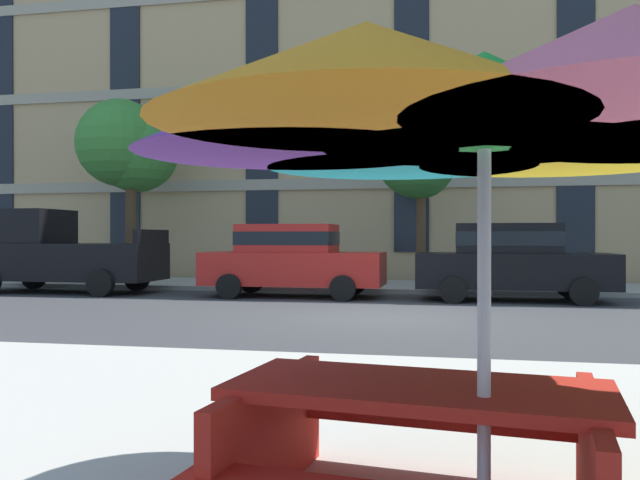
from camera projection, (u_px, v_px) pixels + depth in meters
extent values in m
plane|color=#38383A|center=(381.00, 317.00, 12.01)|extent=(120.00, 120.00, 0.00)
cube|color=#9E998E|center=(407.00, 287.00, 18.67)|extent=(56.00, 3.60, 0.12)
cube|color=tan|center=(421.00, 37.00, 26.66)|extent=(44.30, 12.00, 19.20)
cube|color=#9E937F|center=(411.00, 182.00, 20.77)|extent=(43.41, 0.08, 0.36)
cube|color=#9E937F|center=(411.00, 81.00, 20.76)|extent=(43.41, 0.08, 0.36)
cube|color=black|center=(65.00, 262.00, 17.37)|extent=(5.10, 1.90, 0.96)
cube|color=black|center=(28.00, 227.00, 17.58)|extent=(1.90, 1.75, 0.90)
cube|color=black|center=(152.00, 237.00, 16.87)|extent=(0.16, 1.75, 0.36)
cylinder|color=black|center=(137.00, 278.00, 17.99)|extent=(0.68, 0.22, 0.68)
cylinder|color=black|center=(101.00, 283.00, 16.12)|extent=(0.68, 0.22, 0.68)
cylinder|color=black|center=(34.00, 277.00, 18.61)|extent=(0.68, 0.22, 0.68)
cube|color=#B21E19|center=(294.00, 268.00, 16.13)|extent=(4.40, 1.76, 0.80)
cube|color=#B21E19|center=(288.00, 238.00, 16.16)|extent=(2.30, 1.55, 0.68)
cube|color=black|center=(288.00, 238.00, 16.16)|extent=(2.32, 1.57, 0.32)
cylinder|color=black|center=(354.00, 283.00, 16.73)|extent=(0.60, 0.22, 0.60)
cylinder|color=black|center=(343.00, 288.00, 15.00)|extent=(0.60, 0.22, 0.60)
cylinder|color=black|center=(251.00, 281.00, 17.27)|extent=(0.60, 0.22, 0.60)
cylinder|color=black|center=(229.00, 286.00, 15.54)|extent=(0.60, 0.22, 0.60)
cube|color=black|center=(514.00, 270.00, 15.10)|extent=(4.40, 1.76, 0.80)
cube|color=black|center=(507.00, 238.00, 15.13)|extent=(2.30, 1.55, 0.68)
cube|color=black|center=(507.00, 238.00, 15.13)|extent=(2.32, 1.57, 0.32)
cylinder|color=black|center=(569.00, 286.00, 15.70)|extent=(0.60, 0.22, 0.60)
cylinder|color=black|center=(584.00, 292.00, 13.97)|extent=(0.60, 0.22, 0.60)
cylinder|color=black|center=(453.00, 284.00, 16.24)|extent=(0.60, 0.22, 0.60)
cylinder|color=black|center=(453.00, 290.00, 14.51)|extent=(0.60, 0.22, 0.60)
cylinder|color=#4C3823|center=(131.00, 236.00, 20.13)|extent=(0.33, 0.33, 3.01)
sphere|color=#387F33|center=(136.00, 151.00, 20.40)|extent=(2.59, 2.59, 2.59)
sphere|color=#387F33|center=(120.00, 143.00, 20.19)|extent=(2.68, 2.68, 2.68)
cylinder|color=#4C3823|center=(421.00, 240.00, 18.33)|extent=(0.27, 0.27, 2.80)
sphere|color=#2D702D|center=(413.00, 161.00, 18.06)|extent=(1.97, 1.97, 1.97)
sphere|color=#2D702D|center=(419.00, 163.00, 18.42)|extent=(2.04, 2.04, 2.04)
cylinder|color=silver|center=(484.00, 320.00, 2.90)|extent=(0.06, 0.06, 2.21)
cone|color=yellow|center=(560.00, 132.00, 3.54)|extent=(1.50, 1.50, 0.35)
cone|color=#199EB2|center=(400.00, 137.00, 3.71)|extent=(1.50, 1.50, 0.35)
cone|color=#662D9E|center=(296.00, 116.00, 3.06)|extent=(1.50, 1.50, 0.35)
cone|color=orange|center=(366.00, 73.00, 2.25)|extent=(1.50, 1.50, 0.35)
cone|color=#E5668C|center=(634.00, 59.00, 2.08)|extent=(1.50, 1.50, 0.35)
cone|color=green|center=(484.00, 100.00, 2.89)|extent=(1.44, 1.44, 0.43)
cube|color=red|center=(418.00, 390.00, 3.15)|extent=(1.89, 1.02, 0.06)
cube|color=red|center=(437.00, 418.00, 3.74)|extent=(1.82, 0.51, 0.05)
cube|color=red|center=(268.00, 450.00, 3.40)|extent=(0.26, 1.40, 0.74)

